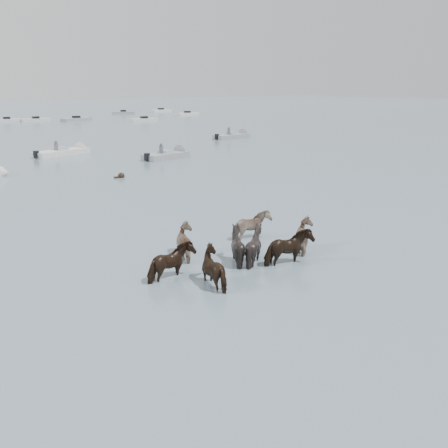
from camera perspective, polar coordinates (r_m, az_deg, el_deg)
ground at (r=17.47m, az=0.90°, el=-4.48°), size 400.00×400.00×0.00m
pony_herd at (r=17.63m, az=2.04°, el=-2.79°), size 7.22×4.34×1.49m
swimming_pony at (r=34.28m, az=-11.56°, el=5.31°), size 0.72×0.44×0.44m
motorboat_c at (r=47.02m, az=-17.09°, el=7.78°), size 5.69×3.23×1.92m
motorboat_d at (r=43.12m, az=-5.90°, el=7.74°), size 4.81×2.60×1.92m
motorboat_e at (r=59.08m, az=1.39°, el=9.88°), size 5.27×2.18×1.92m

